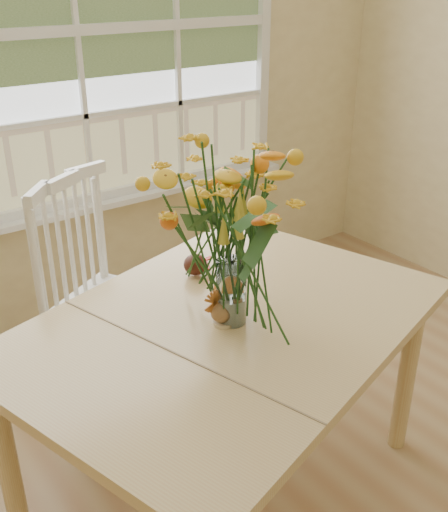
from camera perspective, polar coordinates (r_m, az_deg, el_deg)
wall_back at (r=3.12m, az=-13.75°, el=16.54°), size 4.00×0.02×2.70m
window at (r=3.06m, az=-13.82°, el=19.81°), size 2.42×0.12×1.74m
dining_table at (r=2.04m, az=0.33°, el=-8.11°), size 1.66×1.38×0.77m
windsor_chair at (r=2.60m, az=-12.07°, el=-3.12°), size 0.65×0.64×1.05m
flower_vase at (r=1.82m, az=0.74°, el=2.58°), size 0.46×0.46×0.55m
pumpkin at (r=2.08m, az=0.38°, el=-3.26°), size 0.10×0.10×0.08m
turkey_figurine at (r=1.94m, az=0.00°, el=-5.28°), size 0.10×0.08×0.12m
dark_gourd at (r=2.24m, az=-2.74°, el=-0.92°), size 0.13×0.11×0.08m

